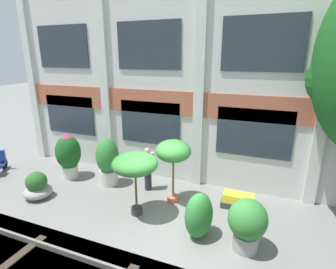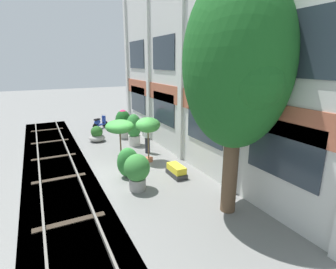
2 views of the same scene
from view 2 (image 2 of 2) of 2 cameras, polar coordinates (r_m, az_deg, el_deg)
The scene contains 14 objects.
ground_plane at distance 12.21m, azimuth -9.66°, elevation -7.39°, with size 80.00×80.00×0.00m, color slate.
apartment_facade at distance 12.57m, azimuth 4.06°, elevation 14.33°, with size 16.10×0.64×8.97m.
rail_tracks at distance 11.85m, azimuth -22.42°, elevation -9.86°, with size 23.74×2.80×0.43m.
broadleaf_tree at distance 7.91m, azimuth 14.83°, elevation 14.14°, with size 3.29×3.13×7.23m.
potted_plant_square_trough at distance 11.26m, azimuth 1.84°, elevation -7.92°, with size 1.08×0.52×0.49m.
potted_plant_terracotta_small at distance 12.44m, azimuth -4.38°, elevation 1.83°, with size 1.17×1.17×2.19m.
potted_plant_tall_urn at distance 12.83m, azimuth -10.46°, elevation 1.54°, with size 1.39×1.39×2.03m.
potted_plant_stone_basin at distance 16.86m, azimuth -9.73°, elevation 2.75°, with size 0.98×0.98×1.82m.
potted_plant_fluted_column at distance 9.97m, azimuth -6.75°, elevation -7.73°, with size 0.98×0.98×1.42m.
potted_plant_wide_bowl at distance 16.56m, azimuth -15.20°, elevation -0.10°, with size 0.96×0.96×0.96m.
potted_plant_glazed_jar at distance 15.23m, azimuth -7.42°, elevation 1.20°, with size 0.86×0.86×1.85m.
scooter_near_curb at distance 19.68m, azimuth -14.69°, elevation 2.49°, with size 0.80×1.24×0.98m.
resident_by_doorway at distance 13.85m, azimuth -4.53°, elevation -0.55°, with size 0.34×0.46×1.65m.
topiary_hedge at distance 11.15m, azimuth -8.68°, elevation -6.04°, with size 0.92×0.70×1.29m, color #2D7A33.
Camera 2 is at (10.80, -3.19, 4.72)m, focal length 28.00 mm.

